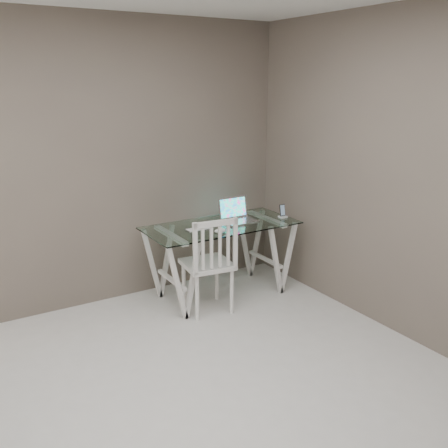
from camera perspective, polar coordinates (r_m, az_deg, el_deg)
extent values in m
plane|color=beige|center=(3.38, -1.07, -22.55)|extent=(4.50, 4.50, 0.00)
cube|color=#61554C|center=(4.78, -15.00, 6.42)|extent=(4.00, 0.02, 2.70)
cube|color=#61554C|center=(4.11, 23.74, 4.05)|extent=(0.02, 4.50, 2.70)
cube|color=silver|center=(4.89, -0.33, -0.15)|extent=(1.50, 0.70, 0.01)
cube|color=silver|center=(4.77, -6.01, -5.47)|extent=(0.24, 0.62, 0.72)
cube|color=silver|center=(5.30, 4.78, -3.19)|extent=(0.24, 0.62, 0.72)
cube|color=silver|center=(4.67, -1.93, -4.61)|extent=(0.48, 0.48, 0.04)
cylinder|color=silver|center=(4.56, -3.09, -8.45)|extent=(0.04, 0.04, 0.44)
cylinder|color=silver|center=(4.68, 0.90, -7.72)|extent=(0.04, 0.04, 0.44)
cylinder|color=silver|center=(4.85, -4.60, -6.88)|extent=(0.04, 0.04, 0.44)
cylinder|color=silver|center=(4.97, -0.83, -6.25)|extent=(0.04, 0.04, 0.44)
cube|color=silver|center=(4.42, -0.97, -2.54)|extent=(0.43, 0.08, 0.48)
cube|color=#BCBBC0|center=(4.98, 1.83, 0.31)|extent=(0.33, 0.23, 0.01)
cube|color=#19D899|center=(5.06, 1.02, 1.90)|extent=(0.33, 0.05, 0.22)
cube|color=silver|center=(4.75, -2.82, -0.57)|extent=(0.26, 0.11, 0.01)
ellipsoid|color=silver|center=(4.63, -0.43, -0.77)|extent=(0.12, 0.07, 0.04)
cube|color=white|center=(5.18, 6.73, 0.83)|extent=(0.07, 0.07, 0.02)
cube|color=black|center=(5.17, 6.69, 1.58)|extent=(0.06, 0.03, 0.12)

